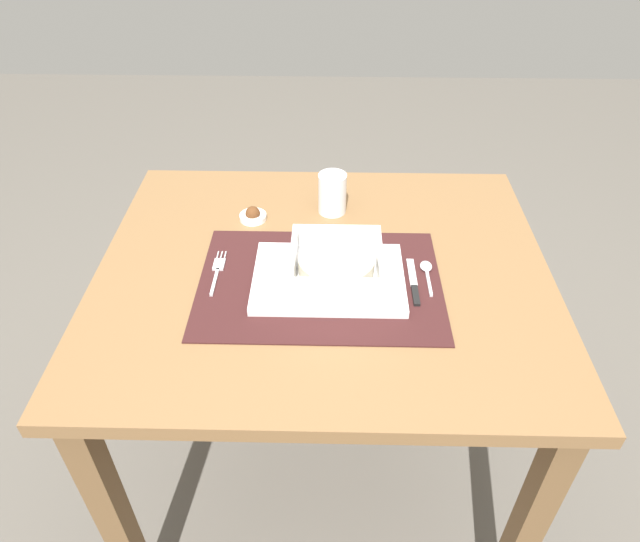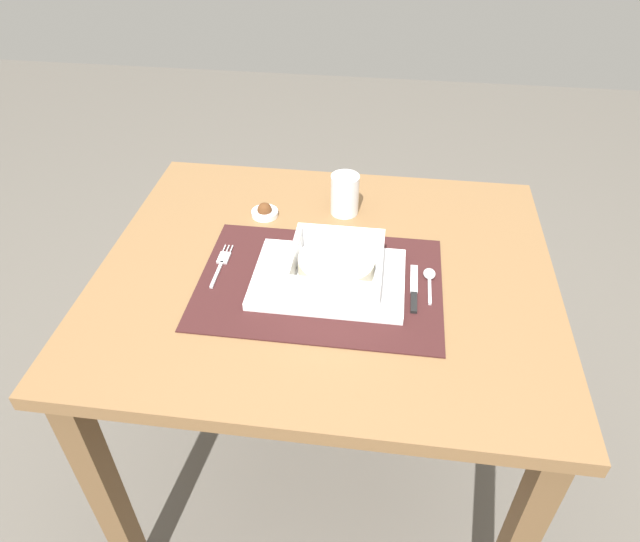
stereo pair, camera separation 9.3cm
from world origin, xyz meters
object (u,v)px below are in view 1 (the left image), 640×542
(butter_knife, at_px, (414,284))
(condiment_saucer, at_px, (253,215))
(fork, at_px, (218,269))
(spoon, at_px, (426,268))
(dining_table, at_px, (323,307))
(porridge_bowl, at_px, (336,266))
(drinking_glass, at_px, (332,195))

(butter_knife, distance_m, condiment_saucer, 0.40)
(fork, xyz_separation_m, spoon, (0.41, 0.01, 0.00))
(dining_table, xyz_separation_m, spoon, (0.20, -0.01, 0.11))
(porridge_bowl, bearing_deg, spoon, 12.24)
(dining_table, distance_m, spoon, 0.23)
(fork, bearing_deg, spoon, 2.84)
(butter_knife, relative_size, drinking_glass, 1.47)
(condiment_saucer, bearing_deg, butter_knife, -33.81)
(fork, bearing_deg, porridge_bowl, -5.79)
(dining_table, bearing_deg, drinking_glass, 85.55)
(spoon, height_order, drinking_glass, drinking_glass)
(fork, distance_m, butter_knife, 0.39)
(porridge_bowl, distance_m, drinking_glass, 0.25)
(drinking_glass, height_order, condiment_saucer, drinking_glass)
(dining_table, bearing_deg, condiment_saucer, 133.07)
(drinking_glass, bearing_deg, spoon, -48.76)
(fork, xyz_separation_m, butter_knife, (0.38, -0.04, 0.00))
(porridge_bowl, height_order, butter_knife, porridge_bowl)
(dining_table, relative_size, condiment_saucer, 15.11)
(porridge_bowl, xyz_separation_m, condiment_saucer, (-0.19, 0.22, -0.03))
(butter_knife, bearing_deg, drinking_glass, 119.18)
(condiment_saucer, bearing_deg, porridge_bowl, -49.37)
(spoon, bearing_deg, dining_table, -177.37)
(dining_table, distance_m, fork, 0.24)
(porridge_bowl, bearing_deg, condiment_saucer, 130.63)
(fork, bearing_deg, condiment_saucer, 76.93)
(drinking_glass, bearing_deg, porridge_bowl, -87.95)
(porridge_bowl, distance_m, spoon, 0.19)
(butter_knife, distance_m, drinking_glass, 0.31)
(porridge_bowl, relative_size, butter_knife, 1.26)
(spoon, bearing_deg, porridge_bowl, -163.45)
(dining_table, xyz_separation_m, fork, (-0.21, -0.01, 0.11))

